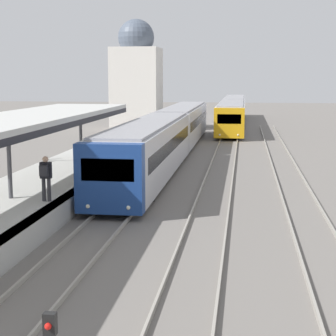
% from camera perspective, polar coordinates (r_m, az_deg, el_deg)
% --- Properties ---
extents(platform_canopy, '(4.00, 23.24, 3.00)m').
position_cam_1_polar(platform_canopy, '(21.54, -15.89, 4.53)').
color(platform_canopy, beige).
rests_on(platform_canopy, station_platform).
extents(person_on_platform, '(0.40, 0.40, 1.66)m').
position_cam_1_polar(person_on_platform, '(20.91, -12.33, -0.68)').
color(person_on_platform, '#2D2D33').
rests_on(person_on_platform, station_platform).
extents(train_near, '(2.61, 34.79, 3.04)m').
position_cam_1_polar(train_near, '(37.88, 0.16, 3.64)').
color(train_near, navy).
rests_on(train_near, ground_plane).
extents(train_far, '(2.60, 33.59, 2.94)m').
position_cam_1_polar(train_far, '(64.35, 6.65, 5.81)').
color(train_far, gold).
rests_on(train_far, ground_plane).
extents(distant_domed_building, '(4.79, 4.79, 11.21)m').
position_cam_1_polar(distant_domed_building, '(58.38, -3.22, 9.07)').
color(distant_domed_building, silver).
rests_on(distant_domed_building, ground_plane).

